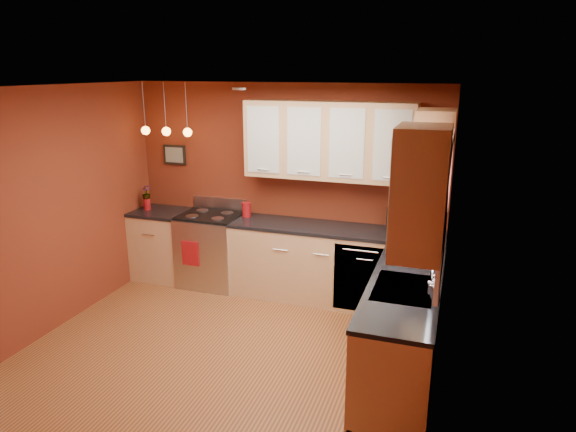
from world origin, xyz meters
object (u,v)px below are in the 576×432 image
(soap_pump, at_px, (434,287))
(red_canister, at_px, (246,210))
(sink, at_px, (404,290))
(gas_range, at_px, (211,249))
(coffee_maker, at_px, (394,221))

(soap_pump, bearing_deg, red_canister, 143.73)
(sink, xyz_separation_m, red_canister, (-2.15, 1.60, 0.12))
(gas_range, bearing_deg, coffee_maker, 2.03)
(sink, bearing_deg, red_canister, 143.36)
(sink, relative_size, coffee_maker, 2.61)
(coffee_maker, distance_m, soap_pump, 1.83)
(red_canister, bearing_deg, gas_range, -168.01)
(sink, distance_m, coffee_maker, 1.62)
(gas_range, height_order, soap_pump, soap_pump)
(gas_range, height_order, sink, sink)
(red_canister, distance_m, soap_pump, 2.98)
(gas_range, height_order, coffee_maker, coffee_maker)
(soap_pump, bearing_deg, sink, 147.10)
(sink, bearing_deg, soap_pump, -32.90)
(sink, xyz_separation_m, soap_pump, (0.25, -0.16, 0.13))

